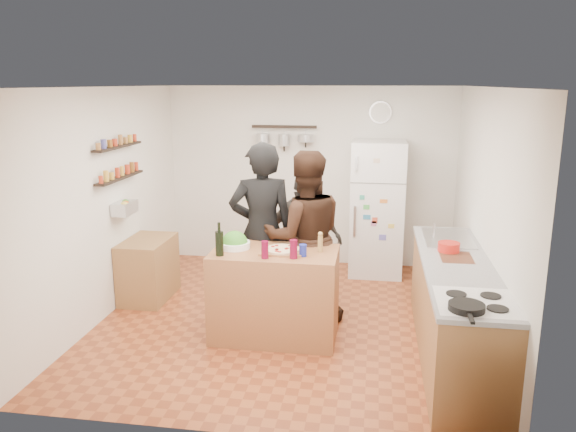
% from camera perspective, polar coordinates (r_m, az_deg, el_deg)
% --- Properties ---
extents(room_shell, '(4.20, 4.20, 4.20)m').
position_cam_1_polar(room_shell, '(6.26, 0.41, 1.50)').
color(room_shell, brown).
rests_on(room_shell, ground).
extents(prep_island, '(1.25, 0.72, 0.91)m').
position_cam_1_polar(prep_island, '(5.73, -1.35, -7.94)').
color(prep_island, '#975D37').
rests_on(prep_island, floor).
extents(pizza_board, '(0.42, 0.34, 0.02)m').
position_cam_1_polar(pizza_board, '(5.55, -0.60, -3.59)').
color(pizza_board, brown).
rests_on(pizza_board, prep_island).
extents(pizza, '(0.34, 0.34, 0.02)m').
position_cam_1_polar(pizza, '(5.54, -0.60, -3.40)').
color(pizza, beige).
rests_on(pizza, pizza_board).
extents(salad_bowl, '(0.32, 0.32, 0.06)m').
position_cam_1_polar(salad_bowl, '(5.71, -5.45, -2.94)').
color(salad_bowl, white).
rests_on(salad_bowl, prep_island).
extents(wine_bottle, '(0.08, 0.08, 0.24)m').
position_cam_1_polar(wine_bottle, '(5.45, -6.98, -2.80)').
color(wine_bottle, black).
rests_on(wine_bottle, prep_island).
extents(wine_glass_near, '(0.07, 0.07, 0.17)m').
position_cam_1_polar(wine_glass_near, '(5.34, -2.37, -3.45)').
color(wine_glass_near, '#5C0724').
rests_on(wine_glass_near, prep_island).
extents(wine_glass_far, '(0.07, 0.07, 0.18)m').
position_cam_1_polar(wine_glass_far, '(5.34, 0.57, -3.39)').
color(wine_glass_far, '#5E0823').
rests_on(wine_glass_far, prep_island).
extents(pepper_mill, '(0.05, 0.05, 0.16)m').
position_cam_1_polar(pepper_mill, '(5.55, 3.29, -2.85)').
color(pepper_mill, olive).
rests_on(pepper_mill, prep_island).
extents(salt_canister, '(0.07, 0.07, 0.12)m').
position_cam_1_polar(salt_canister, '(5.41, 1.53, -3.51)').
color(salt_canister, navy).
rests_on(salt_canister, prep_island).
extents(person_left, '(0.80, 0.62, 1.95)m').
position_cam_1_polar(person_left, '(6.08, -2.65, -1.57)').
color(person_left, black).
rests_on(person_left, floor).
extents(person_center, '(1.06, 0.92, 1.86)m').
position_cam_1_polar(person_center, '(6.01, 1.68, -2.15)').
color(person_center, black).
rests_on(person_center, floor).
extents(person_back, '(0.97, 0.57, 1.55)m').
position_cam_1_polar(person_back, '(6.56, 1.67, -2.23)').
color(person_back, '#2F2C2A').
rests_on(person_back, floor).
extents(counter_run, '(0.63, 2.63, 0.90)m').
position_cam_1_polar(counter_run, '(5.59, 16.63, -9.17)').
color(counter_run, '#9E7042').
rests_on(counter_run, floor).
extents(stove_top, '(0.60, 0.62, 0.02)m').
position_cam_1_polar(stove_top, '(4.55, 18.57, -8.36)').
color(stove_top, white).
rests_on(stove_top, counter_run).
extents(skillet, '(0.26, 0.26, 0.05)m').
position_cam_1_polar(skillet, '(4.35, 17.68, -8.79)').
color(skillet, black).
rests_on(skillet, stove_top).
extents(sink, '(0.50, 0.80, 0.03)m').
position_cam_1_polar(sink, '(6.24, 15.92, -2.24)').
color(sink, silver).
rests_on(sink, counter_run).
extents(cutting_board, '(0.30, 0.40, 0.02)m').
position_cam_1_polar(cutting_board, '(5.60, 16.72, -4.12)').
color(cutting_board, brown).
rests_on(cutting_board, counter_run).
extents(red_bowl, '(0.21, 0.21, 0.09)m').
position_cam_1_polar(red_bowl, '(5.76, 16.02, -3.03)').
color(red_bowl, red).
rests_on(red_bowl, counter_run).
extents(fridge, '(0.70, 0.68, 1.80)m').
position_cam_1_polar(fridge, '(7.60, 9.03, 0.77)').
color(fridge, white).
rests_on(fridge, floor).
extents(wall_clock, '(0.30, 0.03, 0.30)m').
position_cam_1_polar(wall_clock, '(7.76, 9.37, 10.35)').
color(wall_clock, silver).
rests_on(wall_clock, back_wall).
extents(spice_shelf_lower, '(0.12, 1.00, 0.02)m').
position_cam_1_polar(spice_shelf_lower, '(6.60, -16.69, 3.76)').
color(spice_shelf_lower, black).
rests_on(spice_shelf_lower, left_wall).
extents(spice_shelf_upper, '(0.12, 1.00, 0.02)m').
position_cam_1_polar(spice_shelf_upper, '(6.55, -16.90, 6.77)').
color(spice_shelf_upper, black).
rests_on(spice_shelf_upper, left_wall).
extents(produce_basket, '(0.18, 0.35, 0.14)m').
position_cam_1_polar(produce_basket, '(6.65, -16.26, 0.78)').
color(produce_basket, silver).
rests_on(produce_basket, left_wall).
extents(side_table, '(0.50, 0.80, 0.73)m').
position_cam_1_polar(side_table, '(6.96, -14.00, -5.24)').
color(side_table, olive).
rests_on(side_table, floor).
extents(pot_rack, '(0.90, 0.04, 0.04)m').
position_cam_1_polar(pot_rack, '(7.79, -0.40, 9.06)').
color(pot_rack, black).
rests_on(pot_rack, back_wall).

